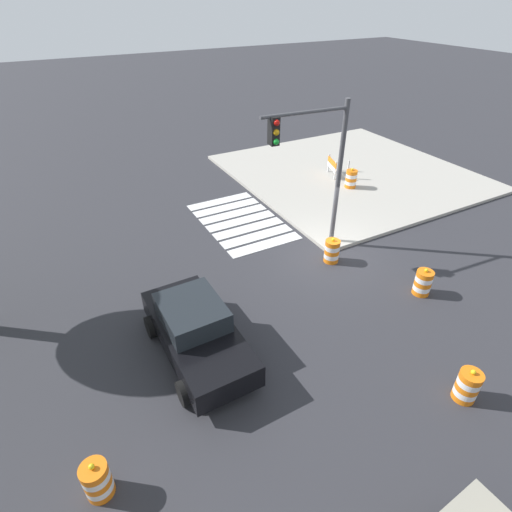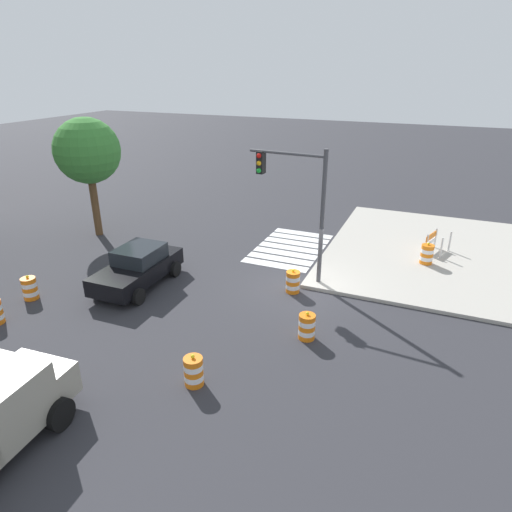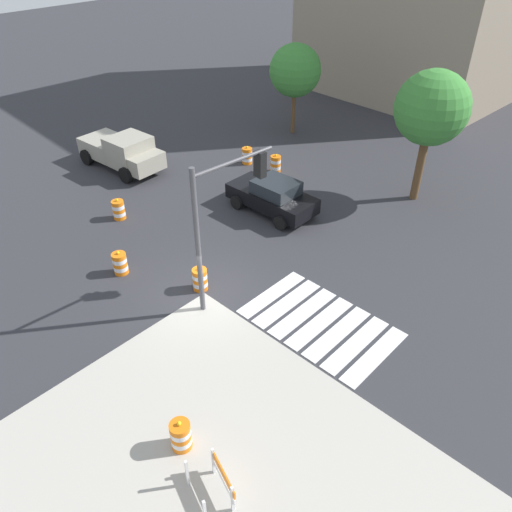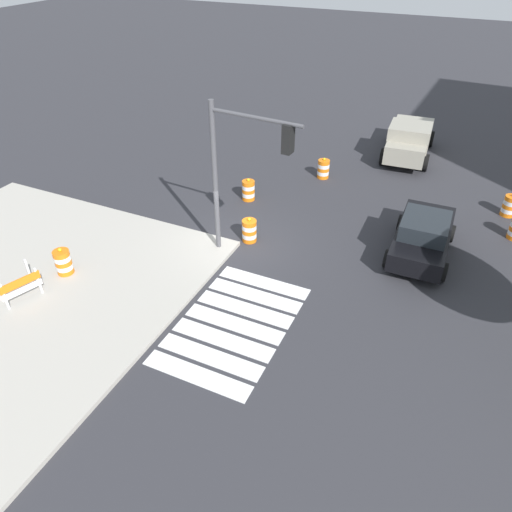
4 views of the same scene
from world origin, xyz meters
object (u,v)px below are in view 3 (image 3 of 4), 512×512
(sports_car, at_px, (273,196))
(traffic_barrel_near_corner, at_px, (276,164))
(traffic_light_pole, at_px, (224,206))
(street_tree_streetside_mid, at_px, (295,71))
(construction_barricade, at_px, (217,480))
(traffic_barrel_median_far, at_px, (247,156))
(traffic_barrel_on_sidewalk, at_px, (181,435))
(street_tree_streetside_near, at_px, (432,109))
(traffic_barrel_far_curb, at_px, (200,279))
(traffic_barrel_median_near, at_px, (119,210))
(pickup_truck, at_px, (123,152))
(traffic_barrel_crosswalk_end, at_px, (120,263))

(sports_car, bearing_deg, traffic_barrel_near_corner, 129.76)
(traffic_light_pole, distance_m, street_tree_streetside_mid, 16.34)
(sports_car, bearing_deg, construction_barricade, -53.52)
(construction_barricade, bearing_deg, traffic_barrel_median_far, 132.20)
(construction_barricade, distance_m, traffic_light_pole, 8.21)
(traffic_barrel_on_sidewalk, relative_size, traffic_light_pole, 0.19)
(construction_barricade, xyz_separation_m, traffic_light_pole, (-5.30, 5.40, 3.19))
(traffic_barrel_on_sidewalk, distance_m, street_tree_streetside_near, 17.32)
(traffic_barrel_median_far, height_order, street_tree_streetside_near, street_tree_streetside_near)
(sports_car, height_order, traffic_light_pole, traffic_light_pole)
(sports_car, height_order, traffic_barrel_far_curb, sports_car)
(traffic_barrel_on_sidewalk, bearing_deg, traffic_light_pole, 125.10)
(traffic_barrel_median_near, xyz_separation_m, street_tree_streetside_near, (8.88, 11.07, 4.03))
(street_tree_streetside_mid, bearing_deg, traffic_barrel_far_curb, -62.34)
(construction_barricade, bearing_deg, traffic_barrel_median_near, 155.65)
(pickup_truck, xyz_separation_m, traffic_barrel_crosswalk_end, (7.74, -5.52, -0.52))
(traffic_barrel_median_near, xyz_separation_m, traffic_light_pole, (7.67, -0.46, 3.46))
(construction_barricade, bearing_deg, traffic_barrel_on_sidewalk, 172.06)
(construction_barricade, distance_m, street_tree_streetside_near, 17.82)
(traffic_barrel_median_near, bearing_deg, traffic_light_pole, -3.46)
(traffic_barrel_crosswalk_end, relative_size, traffic_barrel_median_near, 1.00)
(traffic_barrel_median_near, bearing_deg, traffic_barrel_crosswalk_end, -33.14)
(traffic_light_pole, distance_m, street_tree_streetside_near, 11.61)
(sports_car, height_order, traffic_barrel_near_corner, sports_car)
(traffic_barrel_on_sidewalk, bearing_deg, sports_car, 121.12)
(traffic_barrel_crosswalk_end, height_order, construction_barricade, construction_barricade)
(pickup_truck, bearing_deg, street_tree_streetside_mid, 72.18)
(sports_car, relative_size, traffic_barrel_on_sidewalk, 4.25)
(traffic_barrel_median_near, xyz_separation_m, traffic_barrel_median_far, (0.18, 8.23, 0.00))
(traffic_barrel_near_corner, xyz_separation_m, traffic_barrel_on_sidewalk, (9.29, -14.18, 0.15))
(traffic_barrel_median_near, bearing_deg, pickup_truck, 142.57)
(construction_barricade, bearing_deg, pickup_truck, 152.11)
(traffic_barrel_far_curb, xyz_separation_m, street_tree_streetside_near, (2.32, 11.88, 4.03))
(construction_barricade, distance_m, street_tree_streetside_mid, 23.97)
(pickup_truck, relative_size, traffic_barrel_far_curb, 5.16)
(sports_car, relative_size, traffic_barrel_median_far, 4.25)
(pickup_truck, bearing_deg, traffic_light_pole, -17.22)
(pickup_truck, bearing_deg, construction_barricade, -27.89)
(traffic_barrel_near_corner, relative_size, traffic_barrel_crosswalk_end, 1.00)
(pickup_truck, relative_size, street_tree_streetside_mid, 0.99)
(traffic_light_pole, bearing_deg, traffic_barrel_far_curb, -162.68)
(traffic_barrel_near_corner, xyz_separation_m, construction_barricade, (10.95, -14.41, 0.27))
(traffic_barrel_crosswalk_end, height_order, street_tree_streetside_near, street_tree_streetside_near)
(construction_barricade, height_order, street_tree_streetside_mid, street_tree_streetside_mid)
(traffic_barrel_far_curb, bearing_deg, construction_barricade, -38.26)
(traffic_barrel_far_curb, xyz_separation_m, traffic_light_pole, (1.12, 0.35, 3.46))
(pickup_truck, bearing_deg, traffic_barrel_on_sidewalk, -29.72)
(sports_car, distance_m, construction_barricade, 13.93)
(sports_car, xyz_separation_m, street_tree_streetside_mid, (-5.60, 8.11, 2.96))
(traffic_barrel_near_corner, distance_m, traffic_barrel_crosswalk_end, 10.96)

